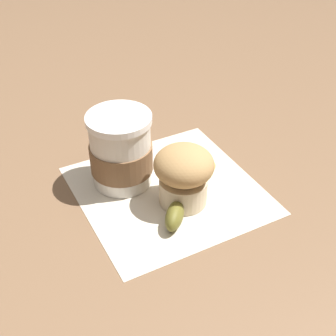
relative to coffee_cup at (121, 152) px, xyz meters
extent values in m
plane|color=brown|center=(0.06, -0.05, -0.06)|extent=(3.00, 3.00, 0.00)
cube|color=beige|center=(0.06, -0.05, -0.05)|extent=(0.30, 0.30, 0.00)
cylinder|color=silver|center=(0.00, 0.00, 0.00)|extent=(0.09, 0.09, 0.11)
cylinder|color=white|center=(0.00, 0.00, 0.06)|extent=(0.10, 0.10, 0.01)
cylinder|color=brown|center=(0.00, 0.00, -0.01)|extent=(0.09, 0.09, 0.04)
cylinder|color=beige|center=(0.07, -0.08, -0.03)|extent=(0.07, 0.07, 0.04)
ellipsoid|color=#AD8451|center=(0.07, -0.08, 0.01)|extent=(0.09, 0.09, 0.05)
ellipsoid|color=#D6CC4C|center=(0.12, -0.04, -0.04)|extent=(0.06, 0.04, 0.03)
ellipsoid|color=#D6CC4C|center=(0.07, -0.07, -0.04)|extent=(0.07, 0.06, 0.03)
ellipsoid|color=brown|center=(0.04, -0.12, -0.04)|extent=(0.05, 0.06, 0.03)
camera|label=1|loc=(-0.13, -0.56, 0.40)|focal=50.00mm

